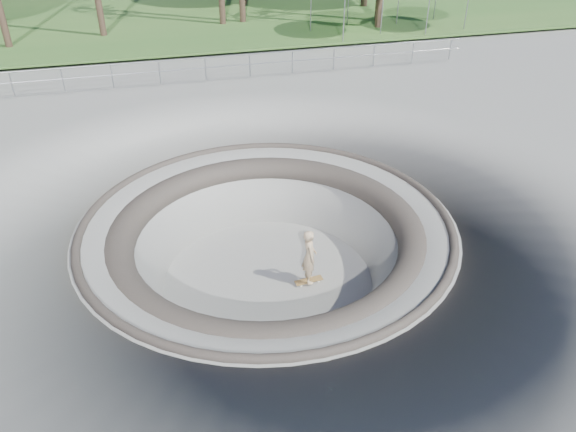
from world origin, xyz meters
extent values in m
plane|color=gray|center=(0.00, 0.00, 0.00)|extent=(180.00, 180.00, 0.00)
torus|color=gray|center=(0.00, 0.00, -2.00)|extent=(14.00, 14.00, 4.00)
cylinder|color=gray|center=(0.00, 0.00, -1.95)|extent=(6.60, 6.60, 0.10)
torus|color=#473E39|center=(0.00, 0.00, -0.02)|extent=(10.24, 10.24, 0.24)
torus|color=#473E39|center=(0.00, 0.00, -0.45)|extent=(8.91, 8.91, 0.81)
ellipsoid|color=olive|center=(8.00, 60.00, -7.87)|extent=(61.60, 44.00, 28.60)
cylinder|color=gray|center=(0.00, 12.00, 1.17)|extent=(25.00, 0.05, 0.05)
cylinder|color=gray|center=(0.00, 12.00, 0.72)|extent=(25.00, 0.05, 0.05)
cube|color=olive|center=(1.09, -0.51, -1.82)|extent=(0.85, 0.32, 0.02)
cylinder|color=silver|center=(1.09, -0.51, -1.86)|extent=(0.05, 0.17, 0.04)
cylinder|color=silver|center=(1.09, -0.51, -1.86)|extent=(0.05, 0.17, 0.04)
cylinder|color=silver|center=(1.09, -0.51, -1.87)|extent=(0.07, 0.04, 0.06)
cylinder|color=silver|center=(1.09, -0.51, -1.87)|extent=(0.07, 0.04, 0.06)
cylinder|color=silver|center=(1.09, -0.51, -1.87)|extent=(0.07, 0.04, 0.06)
cylinder|color=silver|center=(1.09, -0.51, -1.87)|extent=(0.07, 0.04, 0.06)
imported|color=#D7B68B|center=(1.09, -0.51, -0.97)|extent=(0.46, 0.65, 1.68)
cylinder|color=gray|center=(7.33, 16.60, 1.38)|extent=(0.06, 0.06, 2.20)
cylinder|color=gray|center=(10.14, 16.60, 1.38)|extent=(0.06, 0.06, 2.20)
cylinder|color=gray|center=(7.33, 19.40, 1.38)|extent=(0.06, 0.06, 2.20)
cylinder|color=gray|center=(10.14, 19.40, 1.38)|extent=(0.06, 0.06, 2.20)
cylinder|color=gray|center=(12.61, 16.62, 1.36)|extent=(0.06, 0.06, 2.17)
cylinder|color=gray|center=(15.37, 16.62, 1.36)|extent=(0.06, 0.06, 2.17)
cylinder|color=gray|center=(12.61, 19.38, 1.36)|extent=(0.06, 0.06, 2.17)
cylinder|color=gray|center=(15.37, 19.38, 1.36)|extent=(0.06, 0.06, 2.17)
camera|label=1|loc=(-2.74, -12.63, 8.29)|focal=35.00mm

